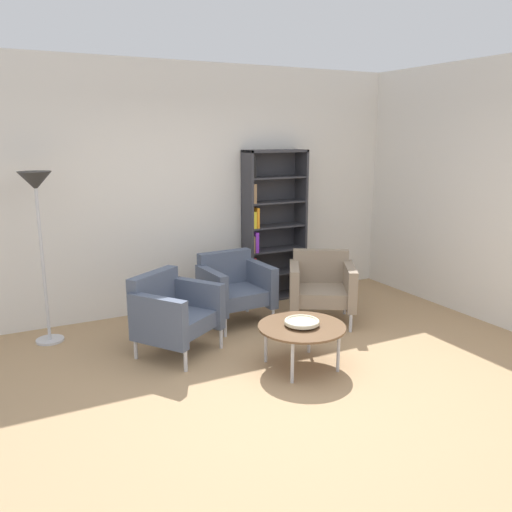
{
  "coord_description": "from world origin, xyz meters",
  "views": [
    {
      "loc": [
        -2.13,
        -3.53,
        2.1
      ],
      "look_at": [
        0.12,
        0.84,
        0.95
      ],
      "focal_mm": 36.98,
      "sensor_mm": 36.0,
      "label": 1
    }
  ],
  "objects_px": {
    "armchair_by_bookshelf": "(234,287)",
    "coffee_table_low": "(302,329)",
    "bookshelf_tall": "(270,227)",
    "armchair_corner_red": "(173,312)",
    "armchair_near_window": "(321,285)",
    "decorative_bowl": "(302,322)",
    "floor_lamp_torchiere": "(37,202)"
  },
  "relations": [
    {
      "from": "coffee_table_low",
      "to": "armchair_by_bookshelf",
      "type": "distance_m",
      "value": 1.37
    },
    {
      "from": "bookshelf_tall",
      "to": "armchair_by_bookshelf",
      "type": "relative_size",
      "value": 2.44
    },
    {
      "from": "armchair_corner_red",
      "to": "floor_lamp_torchiere",
      "type": "xyz_separation_m",
      "value": [
        -1.06,
        0.85,
        1.03
      ]
    },
    {
      "from": "decorative_bowl",
      "to": "floor_lamp_torchiere",
      "type": "bearing_deg",
      "value": 139.33
    },
    {
      "from": "coffee_table_low",
      "to": "decorative_bowl",
      "type": "relative_size",
      "value": 2.5
    },
    {
      "from": "decorative_bowl",
      "to": "armchair_by_bookshelf",
      "type": "distance_m",
      "value": 1.37
    },
    {
      "from": "bookshelf_tall",
      "to": "armchair_by_bookshelf",
      "type": "distance_m",
      "value": 1.13
    },
    {
      "from": "armchair_by_bookshelf",
      "to": "coffee_table_low",
      "type": "bearing_deg",
      "value": -91.64
    },
    {
      "from": "armchair_by_bookshelf",
      "to": "floor_lamp_torchiere",
      "type": "relative_size",
      "value": 0.45
    },
    {
      "from": "armchair_corner_red",
      "to": "floor_lamp_torchiere",
      "type": "relative_size",
      "value": 0.54
    },
    {
      "from": "decorative_bowl",
      "to": "floor_lamp_torchiere",
      "type": "relative_size",
      "value": 0.18
    },
    {
      "from": "bookshelf_tall",
      "to": "floor_lamp_torchiere",
      "type": "distance_m",
      "value": 2.8
    },
    {
      "from": "armchair_by_bookshelf",
      "to": "floor_lamp_torchiere",
      "type": "xyz_separation_m",
      "value": [
        -1.94,
        0.34,
        1.03
      ]
    },
    {
      "from": "coffee_table_low",
      "to": "decorative_bowl",
      "type": "bearing_deg",
      "value": 135.0
    },
    {
      "from": "armchair_near_window",
      "to": "armchair_corner_red",
      "type": "bearing_deg",
      "value": -146.47
    },
    {
      "from": "armchair_corner_red",
      "to": "floor_lamp_torchiere",
      "type": "distance_m",
      "value": 1.71
    },
    {
      "from": "bookshelf_tall",
      "to": "armchair_corner_red",
      "type": "bearing_deg",
      "value": -146.31
    },
    {
      "from": "coffee_table_low",
      "to": "armchair_by_bookshelf",
      "type": "height_order",
      "value": "armchair_by_bookshelf"
    },
    {
      "from": "floor_lamp_torchiere",
      "to": "armchair_near_window",
      "type": "bearing_deg",
      "value": -14.8
    },
    {
      "from": "bookshelf_tall",
      "to": "decorative_bowl",
      "type": "height_order",
      "value": "bookshelf_tall"
    },
    {
      "from": "decorative_bowl",
      "to": "armchair_corner_red",
      "type": "relative_size",
      "value": 0.34
    },
    {
      "from": "coffee_table_low",
      "to": "armchair_near_window",
      "type": "xyz_separation_m",
      "value": [
        0.86,
        0.96,
        0.04
      ]
    },
    {
      "from": "bookshelf_tall",
      "to": "armchair_corner_red",
      "type": "xyz_separation_m",
      "value": [
        -1.68,
        -1.12,
        -0.52
      ]
    },
    {
      "from": "floor_lamp_torchiere",
      "to": "armchair_by_bookshelf",
      "type": "bearing_deg",
      "value": -10.02
    },
    {
      "from": "armchair_corner_red",
      "to": "decorative_bowl",
      "type": "bearing_deg",
      "value": -76.84
    },
    {
      "from": "coffee_table_low",
      "to": "armchair_corner_red",
      "type": "bearing_deg",
      "value": 137.55
    },
    {
      "from": "armchair_corner_red",
      "to": "armchair_near_window",
      "type": "relative_size",
      "value": 1.01
    },
    {
      "from": "coffee_table_low",
      "to": "decorative_bowl",
      "type": "height_order",
      "value": "decorative_bowl"
    },
    {
      "from": "bookshelf_tall",
      "to": "armchair_by_bookshelf",
      "type": "height_order",
      "value": "bookshelf_tall"
    },
    {
      "from": "armchair_corner_red",
      "to": "armchair_near_window",
      "type": "height_order",
      "value": "same"
    },
    {
      "from": "bookshelf_tall",
      "to": "floor_lamp_torchiere",
      "type": "height_order",
      "value": "bookshelf_tall"
    },
    {
      "from": "coffee_table_low",
      "to": "bookshelf_tall",
      "type": "bearing_deg",
      "value": 69.15
    }
  ]
}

